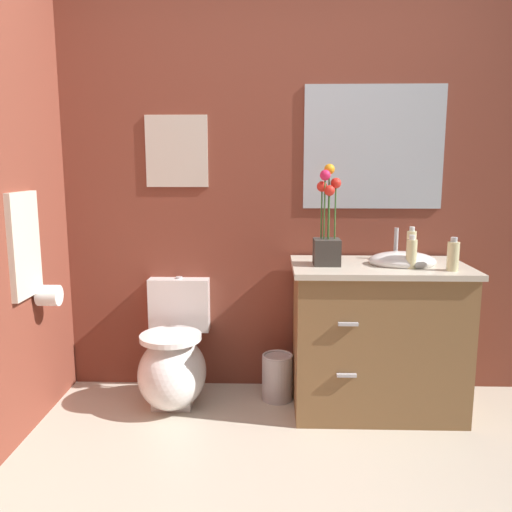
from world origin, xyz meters
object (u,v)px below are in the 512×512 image
object	(u,v)px
vanity_cabinet	(377,335)
hand_wash_bottle	(411,253)
toilet	(174,362)
soap_bottle	(453,256)
wall_poster	(177,151)
lotion_bottle	(411,245)
hanging_towel	(24,245)
wall_mirror	(374,147)
toilet_paper_roll	(49,295)
trash_bin	(277,377)
flower_vase	(327,234)

from	to	relation	value
vanity_cabinet	hand_wash_bottle	xyz separation A→B (m)	(0.14, -0.10, 0.48)
toilet	soap_bottle	world-z (taller)	soap_bottle
vanity_cabinet	wall_poster	world-z (taller)	wall_poster
toilet	lotion_bottle	distance (m)	1.49
toilet	hand_wash_bottle	bearing A→B (deg)	-5.82
hand_wash_bottle	hanging_towel	size ratio (longest dim) A/B	0.33
hanging_towel	lotion_bottle	bearing A→B (deg)	11.02
lotion_bottle	wall_mirror	world-z (taller)	wall_mirror
wall_poster	toilet_paper_roll	xyz separation A→B (m)	(-0.61, -0.46, -0.75)
vanity_cabinet	soap_bottle	distance (m)	0.60
trash_bin	toilet_paper_roll	distance (m)	1.34
soap_bottle	trash_bin	world-z (taller)	soap_bottle
wall_poster	wall_mirror	size ratio (longest dim) A/B	0.51
flower_vase	hand_wash_bottle	size ratio (longest dim) A/B	3.07
wall_mirror	toilet_paper_roll	bearing A→B (deg)	-165.09
lotion_bottle	wall_poster	world-z (taller)	wall_poster
toilet	soap_bottle	xyz separation A→B (m)	(1.47, -0.18, 0.66)
toilet	hanging_towel	distance (m)	1.02
soap_bottle	lotion_bottle	distance (m)	0.30
wall_poster	toilet_paper_roll	bearing A→B (deg)	-142.54
soap_bottle	hanging_towel	world-z (taller)	hanging_towel
soap_bottle	wall_mirror	world-z (taller)	wall_mirror
toilet	hand_wash_bottle	distance (m)	1.44
wall_mirror	hand_wash_bottle	bearing A→B (deg)	-70.66
trash_bin	vanity_cabinet	bearing A→B (deg)	-9.43
hand_wash_bottle	trash_bin	world-z (taller)	hand_wash_bottle
toilet	trash_bin	bearing A→B (deg)	6.22
hanging_towel	toilet_paper_roll	bearing A→B (deg)	64.01
flower_vase	toilet_paper_roll	xyz separation A→B (m)	(-1.45, -0.15, -0.31)
trash_bin	toilet_paper_roll	size ratio (longest dim) A/B	2.47
vanity_cabinet	wall_poster	xyz separation A→B (m)	(-1.14, 0.29, 1.01)
flower_vase	wall_poster	bearing A→B (deg)	159.76
wall_mirror	toilet_paper_roll	world-z (taller)	wall_mirror
toilet_paper_roll	trash_bin	bearing A→B (deg)	12.29
lotion_bottle	hand_wash_bottle	distance (m)	0.21
vanity_cabinet	lotion_bottle	world-z (taller)	lotion_bottle
lotion_bottle	flower_vase	bearing A→B (deg)	-165.53
lotion_bottle	hanging_towel	bearing A→B (deg)	-168.98
flower_vase	wall_poster	xyz separation A→B (m)	(-0.85, 0.31, 0.44)
wall_poster	hanging_towel	distance (m)	0.99
toilet_paper_roll	lotion_bottle	bearing A→B (deg)	8.08
toilet	toilet_paper_roll	distance (m)	0.77
soap_bottle	wall_mirror	xyz separation A→B (m)	(-0.33, 0.45, 0.55)
flower_vase	lotion_bottle	distance (m)	0.50
wall_poster	hanging_towel	bearing A→B (deg)	-138.87
flower_vase	lotion_bottle	xyz separation A→B (m)	(0.48, 0.12, -0.08)
lotion_bottle	wall_mirror	distance (m)	0.60
lotion_bottle	trash_bin	distance (m)	1.07
vanity_cabinet	hand_wash_bottle	size ratio (longest dim) A/B	5.75
hanging_towel	toilet_paper_roll	world-z (taller)	hanging_towel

